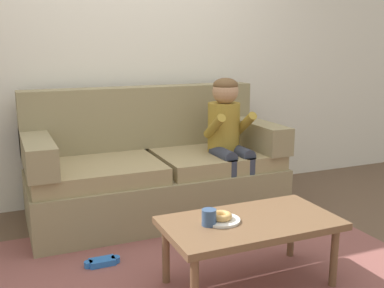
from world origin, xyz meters
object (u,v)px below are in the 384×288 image
at_px(person_child, 228,133).
at_px(mug, 209,217).
at_px(toy_controller, 102,263).
at_px(donut, 221,216).
at_px(couch, 154,171).
at_px(coffee_table, 250,227).

xyz_separation_m(person_child, mug, (-0.68, -1.08, -0.22)).
distance_m(person_child, toy_controller, 1.43).
relative_size(person_child, toy_controller, 4.87).
bearing_deg(donut, person_child, 60.82).
bearing_deg(person_child, toy_controller, -154.96).
bearing_deg(couch, coffee_table, -84.49).
distance_m(coffee_table, person_child, 1.22).
distance_m(couch, person_child, 0.67).
height_order(person_child, toy_controller, person_child).
bearing_deg(mug, coffee_table, -4.93).
xyz_separation_m(couch, donut, (-0.03, -1.27, 0.08)).
relative_size(couch, mug, 21.99).
bearing_deg(person_child, mug, -122.08).
distance_m(donut, mug, 0.09).
distance_m(couch, coffee_table, 1.32).
bearing_deg(mug, couch, 84.72).
bearing_deg(donut, mug, -164.88).
height_order(person_child, mug, person_child).
distance_m(couch, mug, 1.30).
xyz_separation_m(person_child, donut, (-0.59, -1.06, -0.24)).
bearing_deg(coffee_table, person_child, 68.66).
bearing_deg(person_child, donut, -119.18).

